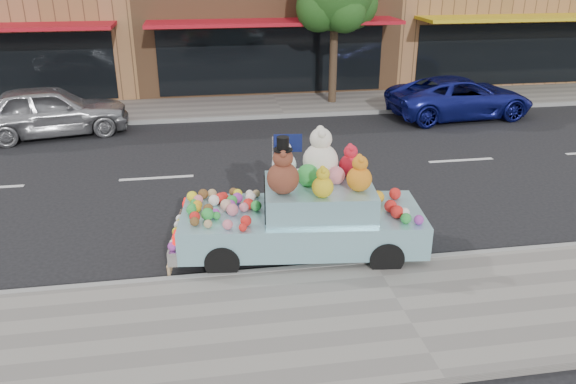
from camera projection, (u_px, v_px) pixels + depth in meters
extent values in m
plane|color=black|center=(315.00, 169.00, 14.44)|extent=(120.00, 120.00, 0.00)
cube|color=gray|center=(403.00, 313.00, 8.51)|extent=(60.00, 3.00, 0.12)
cube|color=gray|center=(278.00, 105.00, 20.33)|extent=(60.00, 3.00, 0.12)
cube|color=gray|center=(374.00, 264.00, 9.87)|extent=(60.00, 0.12, 0.13)
cube|color=gray|center=(285.00, 116.00, 18.96)|extent=(60.00, 0.12, 0.13)
cube|color=black|center=(272.00, 61.00, 21.15)|extent=(8.50, 0.06, 2.40)
cube|color=red|center=(275.00, 22.00, 19.77)|extent=(9.00, 1.80, 0.12)
cube|color=black|center=(517.00, 54.00, 22.65)|extent=(8.50, 0.06, 2.40)
cube|color=gold|center=(536.00, 18.00, 21.26)|extent=(9.00, 1.80, 0.12)
cylinder|color=#38281C|center=(333.00, 61.00, 20.03)|extent=(0.28, 0.28, 3.20)
sphere|color=#1D4714|center=(352.00, 3.00, 19.66)|extent=(1.80, 1.80, 1.80)
sphere|color=#1D4714|center=(319.00, 8.00, 19.05)|extent=(1.60, 1.60, 1.60)
sphere|color=#1D4714|center=(345.00, 12.00, 18.84)|extent=(1.40, 1.40, 1.40)
sphere|color=#1D4714|center=(323.00, 0.00, 19.74)|extent=(1.60, 1.60, 1.60)
imported|color=#A4A5A9|center=(50.00, 111.00, 16.85)|extent=(4.79, 2.69, 1.54)
imported|color=navy|center=(460.00, 97.00, 18.84)|extent=(5.03, 2.63, 1.35)
cylinder|color=black|center=(386.00, 257.00, 9.61)|extent=(0.62, 0.27, 0.60)
cylinder|color=black|center=(370.00, 218.00, 11.04)|extent=(0.62, 0.27, 0.60)
cylinder|color=black|center=(222.00, 261.00, 9.48)|extent=(0.62, 0.27, 0.60)
cylinder|color=black|center=(227.00, 221.00, 10.92)|extent=(0.62, 0.27, 0.60)
cube|color=#91CBD9|center=(302.00, 226.00, 10.16)|extent=(4.47, 2.19, 0.60)
cube|color=#91CBD9|center=(319.00, 198.00, 9.96)|extent=(2.06, 1.71, 0.50)
cube|color=silver|center=(179.00, 236.00, 10.13)|extent=(0.36, 1.79, 0.26)
cube|color=red|center=(175.00, 237.00, 9.38)|extent=(0.09, 0.29, 0.16)
cube|color=red|center=(185.00, 204.00, 10.63)|extent=(0.09, 0.29, 0.16)
cube|color=black|center=(265.00, 199.00, 9.92)|extent=(0.19, 1.30, 0.40)
sphere|color=#612B1B|center=(283.00, 178.00, 9.41)|extent=(0.55, 0.55, 0.55)
sphere|color=#612B1B|center=(283.00, 158.00, 9.27)|extent=(0.34, 0.34, 0.34)
sphere|color=#612B1B|center=(284.00, 154.00, 9.12)|extent=(0.13, 0.13, 0.13)
sphere|color=#612B1B|center=(282.00, 149.00, 9.34)|extent=(0.13, 0.13, 0.13)
cylinder|color=black|center=(283.00, 150.00, 9.21)|extent=(0.32, 0.32, 0.02)
cylinder|color=black|center=(283.00, 143.00, 9.17)|extent=(0.20, 0.20, 0.22)
sphere|color=beige|center=(320.00, 161.00, 10.07)|extent=(0.64, 0.64, 0.64)
sphere|color=beige|center=(321.00, 139.00, 9.91)|extent=(0.40, 0.40, 0.40)
sphere|color=beige|center=(323.00, 134.00, 9.73)|extent=(0.15, 0.15, 0.15)
sphere|color=beige|center=(319.00, 130.00, 9.98)|extent=(0.15, 0.15, 0.15)
sphere|color=orange|center=(359.00, 179.00, 9.53)|extent=(0.44, 0.44, 0.44)
sphere|color=orange|center=(360.00, 163.00, 9.43)|extent=(0.27, 0.27, 0.27)
sphere|color=orange|center=(362.00, 160.00, 9.31)|extent=(0.10, 0.10, 0.10)
sphere|color=orange|center=(359.00, 157.00, 9.48)|extent=(0.10, 0.10, 0.10)
sphere|color=red|center=(350.00, 165.00, 10.18)|extent=(0.41, 0.41, 0.41)
sphere|color=red|center=(351.00, 152.00, 10.08)|extent=(0.25, 0.25, 0.25)
sphere|color=red|center=(352.00, 149.00, 9.97)|extent=(0.10, 0.10, 0.10)
sphere|color=red|center=(350.00, 146.00, 10.13)|extent=(0.10, 0.10, 0.10)
sphere|color=silver|center=(284.00, 165.00, 10.17)|extent=(0.45, 0.45, 0.45)
sphere|color=silver|center=(284.00, 149.00, 10.05)|extent=(0.28, 0.28, 0.28)
sphere|color=silver|center=(285.00, 146.00, 9.93)|extent=(0.11, 0.11, 0.11)
sphere|color=silver|center=(283.00, 143.00, 10.11)|extent=(0.11, 0.11, 0.11)
sphere|color=gold|center=(323.00, 187.00, 9.29)|extent=(0.36, 0.36, 0.36)
sphere|color=gold|center=(323.00, 174.00, 9.20)|extent=(0.23, 0.23, 0.23)
sphere|color=gold|center=(324.00, 171.00, 9.10)|extent=(0.09, 0.09, 0.09)
sphere|color=gold|center=(322.00, 168.00, 9.24)|extent=(0.09, 0.09, 0.09)
sphere|color=green|center=(308.00, 175.00, 9.79)|extent=(0.40, 0.40, 0.40)
sphere|color=#CB6573|center=(336.00, 175.00, 9.87)|extent=(0.32, 0.32, 0.32)
sphere|color=#F5DAC3|center=(214.00, 200.00, 10.23)|extent=(0.20, 0.20, 0.20)
sphere|color=red|center=(195.00, 217.00, 9.60)|extent=(0.19, 0.19, 0.19)
sphere|color=orange|center=(197.00, 208.00, 9.98)|extent=(0.16, 0.16, 0.16)
sphere|color=red|center=(246.00, 221.00, 9.45)|extent=(0.19, 0.19, 0.19)
sphere|color=#A38659|center=(256.00, 194.00, 10.59)|extent=(0.15, 0.15, 0.15)
sphere|color=green|center=(191.00, 210.00, 9.87)|extent=(0.18, 0.18, 0.18)
sphere|color=brown|center=(208.00, 209.00, 9.92)|extent=(0.18, 0.18, 0.18)
sphere|color=red|center=(248.00, 204.00, 10.09)|extent=(0.20, 0.20, 0.20)
sphere|color=#CB6573|center=(228.00, 225.00, 9.34)|extent=(0.18, 0.18, 0.18)
sphere|color=yellow|center=(192.00, 196.00, 10.40)|extent=(0.20, 0.20, 0.20)
sphere|color=red|center=(223.00, 197.00, 10.40)|extent=(0.18, 0.18, 0.18)
sphere|color=brown|center=(233.00, 199.00, 10.37)|extent=(0.13, 0.13, 0.13)
sphere|color=red|center=(220.00, 198.00, 10.33)|extent=(0.20, 0.20, 0.20)
sphere|color=#A38659|center=(208.00, 224.00, 9.39)|extent=(0.15, 0.15, 0.15)
sphere|color=green|center=(193.00, 208.00, 9.94)|extent=(0.17, 0.17, 0.17)
sphere|color=purple|center=(216.00, 212.00, 9.82)|extent=(0.14, 0.14, 0.14)
sphere|color=#F5DAC3|center=(251.00, 197.00, 10.35)|extent=(0.20, 0.20, 0.20)
sphere|color=purple|center=(230.00, 205.00, 10.03)|extent=(0.20, 0.20, 0.20)
sphere|color=brown|center=(195.00, 221.00, 9.47)|extent=(0.16, 0.16, 0.16)
sphere|color=#CB6573|center=(232.00, 210.00, 9.83)|extent=(0.22, 0.22, 0.22)
sphere|color=yellow|center=(244.00, 207.00, 10.04)|extent=(0.14, 0.14, 0.14)
sphere|color=green|center=(217.00, 216.00, 9.70)|extent=(0.14, 0.14, 0.14)
sphere|color=green|center=(208.00, 214.00, 9.66)|extent=(0.22, 0.22, 0.22)
sphere|color=green|center=(194.00, 203.00, 10.22)|extent=(0.13, 0.13, 0.13)
sphere|color=green|center=(256.00, 206.00, 10.01)|extent=(0.20, 0.20, 0.20)
sphere|color=orange|center=(198.00, 205.00, 10.09)|extent=(0.17, 0.17, 0.17)
sphere|color=brown|center=(203.00, 194.00, 10.51)|extent=(0.19, 0.19, 0.19)
sphere|color=#A38659|center=(212.00, 193.00, 10.56)|extent=(0.18, 0.18, 0.18)
sphere|color=yellow|center=(238.00, 193.00, 10.56)|extent=(0.17, 0.17, 0.17)
sphere|color=#F5DAC3|center=(249.00, 194.00, 10.58)|extent=(0.15, 0.15, 0.15)
sphere|color=green|center=(232.00, 201.00, 10.22)|extent=(0.20, 0.20, 0.20)
sphere|color=purple|center=(237.00, 198.00, 10.33)|extent=(0.20, 0.20, 0.20)
sphere|color=#CB6573|center=(244.00, 207.00, 9.99)|extent=(0.17, 0.17, 0.17)
sphere|color=brown|center=(233.00, 192.00, 10.64)|extent=(0.16, 0.16, 0.16)
sphere|color=red|center=(243.00, 227.00, 9.28)|extent=(0.14, 0.14, 0.14)
sphere|color=#CB6573|center=(198.00, 200.00, 10.28)|extent=(0.18, 0.18, 0.18)
sphere|color=#D8A88C|center=(226.00, 205.00, 9.99)|extent=(0.22, 0.22, 0.22)
sphere|color=#F5DAC3|center=(179.00, 224.00, 10.14)|extent=(0.13, 0.13, 0.13)
sphere|color=silver|center=(178.00, 225.00, 10.06)|extent=(0.16, 0.16, 0.16)
sphere|color=yellow|center=(176.00, 232.00, 9.83)|extent=(0.15, 0.15, 0.15)
sphere|color=#F5DAC3|center=(173.00, 243.00, 9.46)|extent=(0.13, 0.13, 0.13)
sphere|color=yellow|center=(179.00, 223.00, 10.17)|extent=(0.13, 0.13, 0.13)
sphere|color=silver|center=(180.00, 219.00, 10.29)|extent=(0.16, 0.16, 0.16)
sphere|color=purple|center=(172.00, 246.00, 9.33)|extent=(0.15, 0.15, 0.15)
sphere|color=red|center=(391.00, 206.00, 9.96)|extent=(0.23, 0.23, 0.23)
sphere|color=purple|center=(419.00, 220.00, 9.51)|extent=(0.17, 0.17, 0.17)
sphere|color=green|center=(406.00, 218.00, 9.54)|extent=(0.19, 0.19, 0.19)
sphere|color=red|center=(397.00, 212.00, 9.74)|extent=(0.23, 0.23, 0.23)
sphere|color=orange|center=(378.00, 197.00, 10.32)|extent=(0.24, 0.24, 0.24)
sphere|color=red|center=(395.00, 194.00, 10.49)|extent=(0.22, 0.22, 0.22)
sphere|color=#F5DAC3|center=(404.00, 213.00, 9.75)|extent=(0.19, 0.19, 0.19)
cylinder|color=#997A54|center=(169.00, 272.00, 9.43)|extent=(0.06, 0.06, 0.17)
sphere|color=#997A54|center=(168.00, 267.00, 9.40)|extent=(0.07, 0.07, 0.07)
cylinder|color=#997A54|center=(170.00, 269.00, 9.52)|extent=(0.06, 0.06, 0.17)
sphere|color=#997A54|center=(169.00, 264.00, 9.48)|extent=(0.07, 0.07, 0.07)
cylinder|color=#997A54|center=(170.00, 266.00, 9.61)|extent=(0.06, 0.06, 0.17)
sphere|color=#997A54|center=(170.00, 261.00, 9.57)|extent=(0.07, 0.07, 0.07)
cylinder|color=#997A54|center=(171.00, 263.00, 9.69)|extent=(0.06, 0.06, 0.17)
sphere|color=#997A54|center=(171.00, 258.00, 9.66)|extent=(0.07, 0.07, 0.07)
cylinder|color=#997A54|center=(172.00, 260.00, 9.78)|extent=(0.06, 0.06, 0.17)
sphere|color=#997A54|center=(172.00, 256.00, 9.74)|extent=(0.07, 0.07, 0.07)
cylinder|color=#997A54|center=(173.00, 258.00, 9.87)|extent=(0.06, 0.06, 0.17)
sphere|color=#997A54|center=(172.00, 253.00, 9.83)|extent=(0.07, 0.07, 0.07)
cylinder|color=#997A54|center=(174.00, 255.00, 9.95)|extent=(0.06, 0.06, 0.17)
sphere|color=#997A54|center=(173.00, 250.00, 9.92)|extent=(0.07, 0.07, 0.07)
cylinder|color=#997A54|center=(174.00, 253.00, 10.04)|extent=(0.06, 0.06, 0.17)
sphere|color=#997A54|center=(174.00, 248.00, 10.00)|extent=(0.07, 0.07, 0.07)
cylinder|color=#997A54|center=(175.00, 250.00, 10.13)|extent=(0.06, 0.06, 0.17)
sphere|color=#997A54|center=(175.00, 245.00, 10.09)|extent=(0.07, 0.07, 0.07)
cylinder|color=#997A54|center=(176.00, 247.00, 10.21)|extent=(0.06, 0.06, 0.17)
sphere|color=#997A54|center=(175.00, 243.00, 10.18)|extent=(0.07, 0.07, 0.07)
cylinder|color=#997A54|center=(176.00, 245.00, 10.30)|extent=(0.06, 0.06, 0.17)
sphere|color=#997A54|center=(176.00, 240.00, 10.26)|extent=(0.07, 0.07, 0.07)
cylinder|color=#997A54|center=(177.00, 243.00, 10.39)|extent=(0.06, 0.06, 0.17)
sphere|color=#997A54|center=(177.00, 238.00, 10.35)|extent=(0.07, 0.07, 0.07)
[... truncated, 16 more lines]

